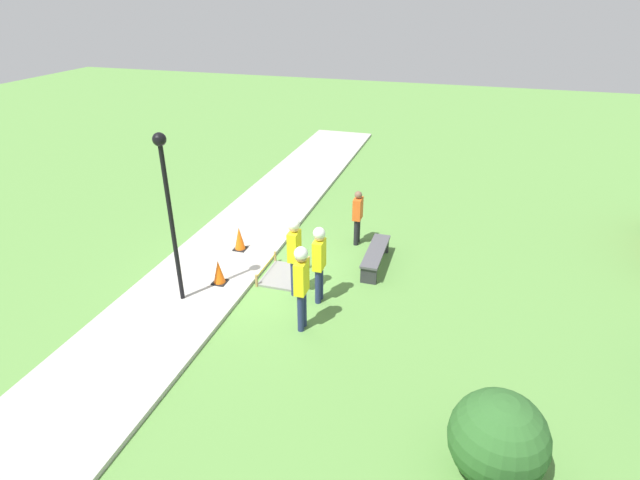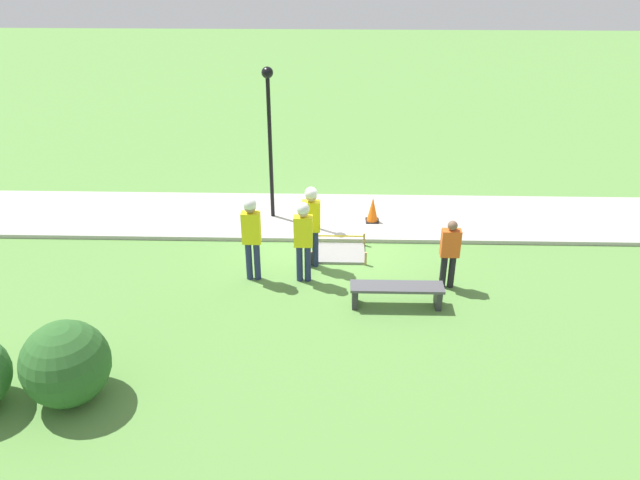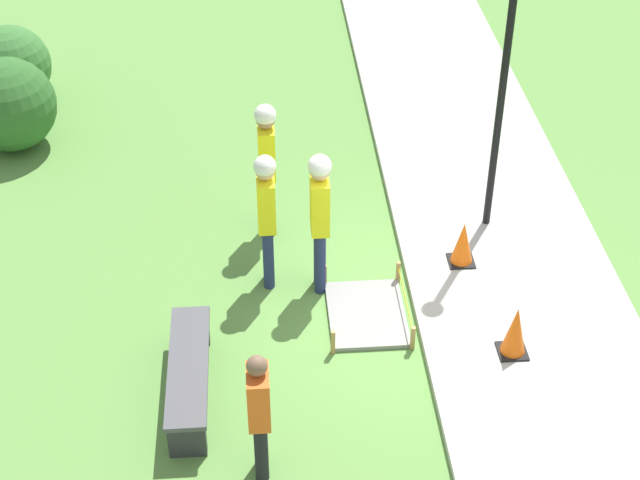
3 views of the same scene
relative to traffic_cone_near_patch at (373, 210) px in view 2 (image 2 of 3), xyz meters
name	(u,v)px [view 2 (image 2 of 3)]	position (x,y,z in m)	size (l,w,h in m)	color
ground_plane	(334,242)	(0.98, 1.01, -0.43)	(60.00, 60.00, 0.00)	#5B8E42
sidewalk	(335,217)	(0.98, -0.34, -0.38)	(28.00, 2.70, 0.10)	#ADAAA3
wet_concrete_patch	(338,253)	(0.88, 1.60, -0.39)	(1.30, 0.99, 0.33)	gray
traffic_cone_near_patch	(373,210)	(0.00, 0.00, 0.00)	(0.34, 0.34, 0.66)	black
traffic_cone_far_patch	(304,214)	(1.75, 0.27, -0.02)	(0.34, 0.34, 0.61)	black
park_bench	(397,291)	(-0.32, 3.72, -0.08)	(1.91, 0.44, 0.48)	#2D2D33
worker_supervisor	(303,234)	(1.64, 2.78, 0.72)	(0.40, 0.27, 1.89)	navy
worker_assistant	(251,231)	(2.76, 2.74, 0.78)	(0.40, 0.28, 1.97)	navy
worker_trainee	(311,219)	(1.50, 2.14, 0.78)	(0.40, 0.28, 1.96)	navy
bystander_in_orange_shirt	(450,251)	(-1.47, 2.96, 0.47)	(0.40, 0.22, 1.59)	black
lamppost_near	(269,122)	(2.61, -0.25, 2.23)	(0.28, 0.28, 3.90)	black
shrub_rounded_mid	(66,364)	(5.35, 6.63, 0.30)	(1.45, 1.45, 1.45)	#2D6028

